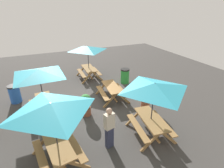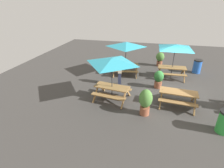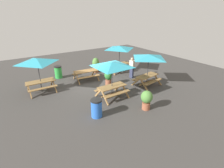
# 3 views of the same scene
# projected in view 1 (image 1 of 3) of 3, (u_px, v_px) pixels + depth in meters

# --- Properties ---
(ground_plane) EXTENTS (24.00, 24.00, 0.00)m
(ground_plane) POSITION_uv_depth(u_px,v_px,m) (80.00, 106.00, 9.19)
(ground_plane) COLOR #3D3A38
(ground_plane) RESTS_ON ground
(picnic_table_0) EXTENTS (2.83, 2.83, 2.34)m
(picnic_table_0) POSITION_uv_depth(u_px,v_px,m) (39.00, 76.00, 7.68)
(picnic_table_0) COLOR olive
(picnic_table_0) RESTS_ON ground
(picnic_table_1) EXTENTS (1.91, 1.66, 0.81)m
(picnic_table_1) POSITION_uv_depth(u_px,v_px,m) (112.00, 90.00, 9.65)
(picnic_table_1) COLOR olive
(picnic_table_1) RESTS_ON ground
(picnic_table_2) EXTENTS (2.26, 2.26, 2.34)m
(picnic_table_2) POSITION_uv_depth(u_px,v_px,m) (154.00, 91.00, 6.37)
(picnic_table_2) COLOR olive
(picnic_table_2) RESTS_ON ground
(picnic_table_3) EXTENTS (2.03, 2.03, 2.34)m
(picnic_table_3) POSITION_uv_depth(u_px,v_px,m) (88.00, 51.00, 11.78)
(picnic_table_3) COLOR olive
(picnic_table_3) RESTS_ON ground
(picnic_table_4) EXTENTS (2.27, 2.27, 2.34)m
(picnic_table_4) POSITION_uv_depth(u_px,v_px,m) (52.00, 112.00, 5.13)
(picnic_table_4) COLOR olive
(picnic_table_4) RESTS_ON ground
(trash_bin_green) EXTENTS (0.59, 0.59, 0.98)m
(trash_bin_green) POSITION_uv_depth(u_px,v_px,m) (125.00, 76.00, 11.65)
(trash_bin_green) COLOR green
(trash_bin_green) RESTS_ON ground
(trash_bin_blue) EXTENTS (0.59, 0.59, 0.98)m
(trash_bin_blue) POSITION_uv_depth(u_px,v_px,m) (15.00, 94.00, 9.34)
(trash_bin_blue) COLOR blue
(trash_bin_blue) RESTS_ON ground
(potted_plant_0) EXTENTS (0.60, 0.60, 1.29)m
(potted_plant_0) POSITION_uv_depth(u_px,v_px,m) (146.00, 95.00, 8.75)
(potted_plant_0) COLOR #935138
(potted_plant_0) RESTS_ON ground
(potted_plant_1) EXTENTS (0.57, 0.57, 1.09)m
(potted_plant_1) POSITION_uv_depth(u_px,v_px,m) (86.00, 104.00, 8.20)
(potted_plant_1) COLOR #935138
(potted_plant_1) RESTS_ON ground
(person_standing) EXTENTS (0.30, 0.40, 1.67)m
(person_standing) POSITION_uv_depth(u_px,v_px,m) (109.00, 127.00, 6.22)
(person_standing) COLOR #2D334C
(person_standing) RESTS_ON ground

